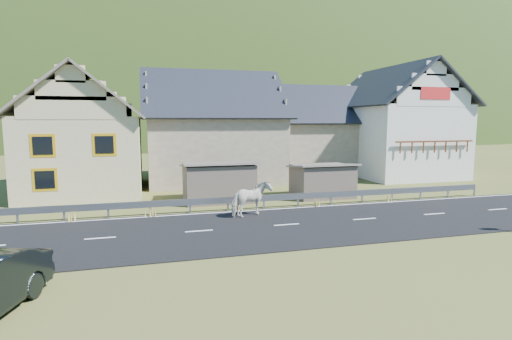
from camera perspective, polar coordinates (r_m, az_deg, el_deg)
name	(u,v)px	position (r m, az deg, el deg)	size (l,w,h in m)	color
ground	(287,226)	(18.49, 4.38, -7.91)	(160.00, 160.00, 0.00)	#4A5120
road	(287,225)	(18.48, 4.38, -7.85)	(60.00, 7.00, 0.04)	black
lane_markings	(287,225)	(18.47, 4.38, -7.78)	(60.00, 6.60, 0.01)	silver
guardrail	(264,198)	(21.77, 1.13, -4.08)	(28.10, 0.09, 0.75)	#93969B
shed_left	(218,182)	(23.93, -5.39, -1.78)	(4.30, 3.30, 2.40)	#6D5D51
shed_right	(322,181)	(25.41, 9.42, -1.56)	(3.80, 2.90, 2.20)	#6D5D51
house_cream	(85,127)	(29.07, -23.24, 5.69)	(7.80, 9.80, 8.30)	beige
house_stone_a	(212,122)	(32.20, -6.33, 6.79)	(10.80, 9.80, 8.90)	#9F957F
house_stone_b	(317,126)	(37.00, 8.75, 6.17)	(9.80, 8.80, 8.10)	#9F957F
house_white	(395,117)	(37.30, 19.20, 7.14)	(8.80, 10.80, 9.70)	white
mountain	(171,172)	(198.66, -11.99, -0.22)	(440.00, 280.00, 260.00)	#203A10
horse	(251,199)	(19.85, -0.69, -4.13)	(2.07, 0.94, 1.75)	beige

